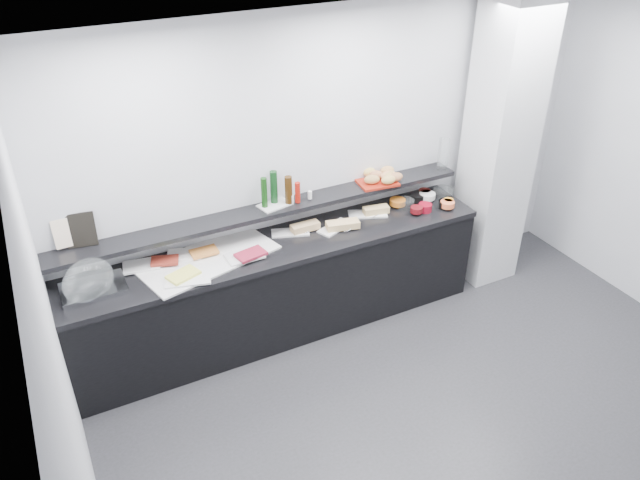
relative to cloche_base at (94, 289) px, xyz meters
name	(u,v)px	position (x,y,z in m)	size (l,w,h in m)	color
ground	(463,432)	(2.19, -1.71, -0.92)	(5.00, 5.00, 0.00)	#2D2D30
back_wall	(337,164)	(2.19, 0.29, 0.43)	(5.00, 0.02, 2.70)	silver
ceiling	(526,69)	(2.19, -1.71, 1.78)	(5.00, 5.00, 0.00)	white
column	(499,148)	(3.69, -0.06, 0.43)	(0.50, 0.50, 2.70)	silver
buffet_cabinet	(281,290)	(1.49, -0.01, -0.50)	(3.60, 0.60, 0.85)	black
counter_top	(280,246)	(1.49, -0.01, -0.05)	(3.62, 0.62, 0.05)	black
wall_shelf	(270,210)	(1.49, 0.16, 0.21)	(3.60, 0.25, 0.04)	black
cloche_base	(94,289)	(0.00, 0.00, 0.00)	(0.46, 0.31, 0.04)	#B6BABE
cloche_dome	(88,281)	(-0.02, -0.04, 0.11)	(0.39, 0.26, 0.34)	white
linen_runner	(208,258)	(0.89, 0.03, -0.01)	(1.09, 0.51, 0.01)	silver
platter_meat_a	(141,266)	(0.38, 0.14, 0.00)	(0.28, 0.19, 0.01)	silver
food_meat_a	(165,261)	(0.56, 0.10, 0.02)	(0.21, 0.13, 0.02)	maroon
platter_salmon	(184,254)	(0.73, 0.15, 0.00)	(0.27, 0.18, 0.01)	white
food_salmon	(204,252)	(0.87, 0.08, 0.02)	(0.21, 0.14, 0.02)	orange
platter_cheese	(188,278)	(0.66, -0.18, 0.00)	(0.34, 0.22, 0.01)	white
food_cheese	(183,275)	(0.63, -0.16, 0.02)	(0.23, 0.15, 0.02)	#EDEB5C
platter_meat_b	(245,256)	(1.15, -0.09, 0.00)	(0.29, 0.19, 0.01)	white
food_meat_b	(251,254)	(1.19, -0.12, 0.02)	(0.24, 0.15, 0.02)	maroon
sandwich_plate_left	(290,233)	(1.64, 0.10, -0.01)	(0.32, 0.14, 0.01)	white
sandwich_food_left	(305,227)	(1.77, 0.07, 0.02)	(0.25, 0.09, 0.06)	tan
tongs_left	(311,230)	(1.81, 0.04, 0.00)	(0.01, 0.01, 0.16)	#A9ACB0
sandwich_plate_mid	(335,227)	(2.02, 0.00, -0.01)	(0.32, 0.14, 0.01)	silver
sandwich_food_mid	(343,225)	(2.07, -0.05, 0.02)	(0.28, 0.11, 0.06)	tan
tongs_mid	(352,229)	(2.12, -0.11, 0.00)	(0.01, 0.01, 0.16)	#AAACB1
sandwich_plate_right	(368,214)	(2.39, 0.08, -0.01)	(0.34, 0.15, 0.01)	white
sandwich_food_right	(376,210)	(2.46, 0.05, 0.02)	(0.23, 0.09, 0.06)	tan
tongs_right	(379,214)	(2.47, 0.01, 0.00)	(0.01, 0.01, 0.16)	silver
bowl_glass_fruit	(405,203)	(2.77, 0.06, 0.02)	(0.17, 0.17, 0.07)	white
fill_glass_fruit	(398,202)	(2.71, 0.09, 0.03)	(0.14, 0.14, 0.05)	#C7671B
bowl_black_jam	(417,197)	(2.93, 0.10, 0.02)	(0.15, 0.15, 0.07)	black
fill_black_jam	(425,192)	(3.05, 0.14, 0.03)	(0.11, 0.11, 0.05)	#59100C
bowl_glass_cream	(443,192)	(3.22, 0.08, 0.02)	(0.19, 0.19, 0.07)	white
fill_glass_cream	(427,196)	(3.03, 0.07, 0.03)	(0.15, 0.15, 0.05)	white
bowl_red_jam	(425,208)	(2.89, -0.09, 0.02)	(0.12, 0.12, 0.07)	maroon
fill_red_jam	(417,210)	(2.78, -0.11, 0.03)	(0.11, 0.11, 0.05)	#5B0D12
bowl_glass_salmon	(446,204)	(3.09, -0.12, 0.02)	(0.14, 0.14, 0.07)	white
fill_glass_salmon	(447,204)	(3.09, -0.15, 0.03)	(0.13, 0.13, 0.05)	#FB6F3D
bowl_black_fruit	(446,204)	(3.09, -0.13, 0.02)	(0.14, 0.14, 0.07)	black
fill_black_fruit	(448,202)	(3.13, -0.12, 0.03)	(0.09, 0.09, 0.05)	orange
framed_print	(80,230)	(0.02, 0.26, 0.36)	(0.22, 0.02, 0.26)	black
print_art	(67,233)	(-0.07, 0.26, 0.36)	(0.20, 0.00, 0.22)	beige
condiment_tray	(275,205)	(1.54, 0.18, 0.24)	(0.27, 0.17, 0.01)	silver
bottle_green_a	(264,193)	(1.45, 0.18, 0.37)	(0.05, 0.05, 0.26)	#10370F
bottle_brown	(288,190)	(1.66, 0.15, 0.36)	(0.06, 0.06, 0.24)	#341F09
bottle_green_b	(274,187)	(1.56, 0.22, 0.38)	(0.06, 0.06, 0.28)	#0E3614
bottle_hot	(298,192)	(1.73, 0.13, 0.33)	(0.04, 0.04, 0.18)	#A1150B
shaker_salt	(292,199)	(1.68, 0.15, 0.28)	(0.04, 0.04, 0.07)	white
shaker_pepper	(310,195)	(1.85, 0.14, 0.28)	(0.04, 0.04, 0.07)	white
bread_tray	(377,183)	(2.52, 0.15, 0.24)	(0.34, 0.24, 0.02)	#9D2010
bread_roll_nw	(376,175)	(2.54, 0.20, 0.29)	(0.13, 0.08, 0.08)	#B26D43
bread_roll_n	(370,172)	(2.51, 0.27, 0.29)	(0.12, 0.08, 0.08)	gold
bread_roll_ne	(387,170)	(2.68, 0.24, 0.29)	(0.13, 0.08, 0.08)	tan
bread_roll_sw	(388,180)	(2.58, 0.06, 0.29)	(0.14, 0.09, 0.08)	tan
bread_roll_s	(396,177)	(2.67, 0.08, 0.29)	(0.13, 0.08, 0.08)	#AB6B41
bread_roll_se	(389,176)	(2.63, 0.13, 0.29)	(0.15, 0.10, 0.08)	#B38544
bread_roll_midw	(372,180)	(2.45, 0.14, 0.29)	(0.14, 0.09, 0.08)	#AB7D41
bread_roll_mide	(388,175)	(2.63, 0.14, 0.29)	(0.16, 0.10, 0.08)	#D18750
carafe	(443,154)	(3.22, 0.14, 0.38)	(0.10, 0.10, 0.30)	white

